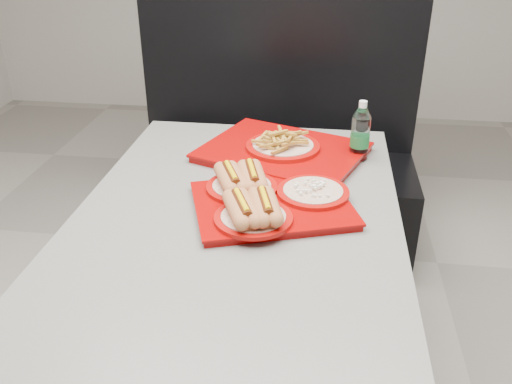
# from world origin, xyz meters

# --- Properties ---
(diner_table) EXTENTS (0.92, 1.42, 0.75)m
(diner_table) POSITION_xyz_m (0.00, 0.00, 0.58)
(diner_table) COLOR black
(diner_table) RESTS_ON ground
(booth_bench) EXTENTS (1.30, 0.57, 1.35)m
(booth_bench) POSITION_xyz_m (0.00, 1.09, 0.40)
(booth_bench) COLOR black
(booth_bench) RESTS_ON ground
(tray_near) EXTENTS (0.51, 0.45, 0.09)m
(tray_near) POSITION_xyz_m (0.08, 0.05, 0.78)
(tray_near) COLOR #8A0403
(tray_near) RESTS_ON diner_table
(tray_far) EXTENTS (0.62, 0.56, 0.10)m
(tray_far) POSITION_xyz_m (0.09, 0.42, 0.78)
(tray_far) COLOR #8A0403
(tray_far) RESTS_ON diner_table
(water_bottle) EXTENTS (0.06, 0.06, 0.20)m
(water_bottle) POSITION_xyz_m (0.35, 0.44, 0.84)
(water_bottle) COLOR silver
(water_bottle) RESTS_ON diner_table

